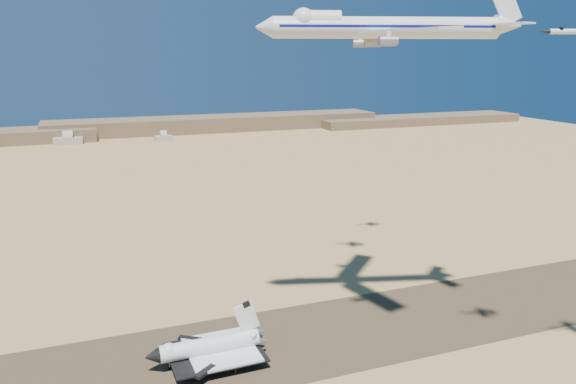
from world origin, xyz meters
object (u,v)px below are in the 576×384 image
object	(u,v)px
carrier_747	(379,27)
crew_b	(236,370)
crew_a	(228,369)
chase_jet_a	(570,31)
chase_jet_d	(370,28)
crew_c	(234,367)
shuttle	(209,348)
chase_jet_e	(392,27)

from	to	relation	value
carrier_747	crew_b	xyz separation A→B (m)	(-50.02, -8.66, -101.32)
crew_a	crew_b	size ratio (longest dim) A/B	1.04
crew_b	chase_jet_a	xyz separation A→B (m)	(80.12, -35.64, 98.99)
chase_jet_a	chase_jet_d	distance (m)	86.52
crew_c	chase_jet_a	bearing A→B (deg)	172.45
shuttle	crew_b	distance (m)	11.62
carrier_747	crew_c	world-z (taller)	carrier_747
carrier_747	chase_jet_d	size ratio (longest dim) A/B	5.69
shuttle	chase_jet_d	world-z (taller)	chase_jet_d
crew_a	crew_c	bearing A→B (deg)	-98.22
chase_jet_d	crew_a	bearing A→B (deg)	-120.96
crew_a	shuttle	bearing A→B (deg)	6.81
chase_jet_e	crew_c	bearing A→B (deg)	-124.54
carrier_747	chase_jet_e	xyz separation A→B (m)	(45.49, 68.02, 3.82)
carrier_747	chase_jet_e	distance (m)	81.91
crew_c	chase_jet_a	xyz separation A→B (m)	(79.92, -37.79, 99.03)
chase_jet_a	chase_jet_e	xyz separation A→B (m)	(15.39, 112.32, 6.15)
chase_jet_e	crew_a	bearing A→B (deg)	-124.94
crew_a	crew_b	world-z (taller)	crew_a
carrier_747	crew_a	distance (m)	114.04
carrier_747	chase_jet_a	distance (m)	53.61
chase_jet_d	chase_jet_e	world-z (taller)	chase_jet_e
crew_c	chase_jet_d	world-z (taller)	chase_jet_d
crew_c	chase_jet_e	xyz separation A→B (m)	(95.30, 74.53, 105.18)
crew_c	chase_jet_e	distance (m)	160.31
chase_jet_a	chase_jet_e	bearing A→B (deg)	99.79
shuttle	crew_c	size ratio (longest dim) A/B	23.60
carrier_747	crew_c	xyz separation A→B (m)	(-49.82, -6.51, -101.36)
crew_b	crew_c	distance (m)	2.16
crew_b	chase_jet_a	bearing A→B (deg)	-126.49
chase_jet_d	chase_jet_e	size ratio (longest dim) A/B	1.08
shuttle	chase_jet_a	world-z (taller)	chase_jet_a
crew_c	crew_b	bearing A→B (deg)	102.30
shuttle	chase_jet_e	size ratio (longest dim) A/B	2.82
carrier_747	chase_jet_d	bearing A→B (deg)	80.38
carrier_747	chase_jet_d	world-z (taller)	carrier_747
carrier_747	crew_c	size ratio (longest dim) A/B	51.37
shuttle	crew_a	world-z (taller)	shuttle
carrier_747	chase_jet_a	bearing A→B (deg)	-39.71
carrier_747	crew_c	distance (m)	113.13
carrier_747	crew_a	size ratio (longest dim) A/B	47.01
crew_a	chase_jet_e	distance (m)	161.78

